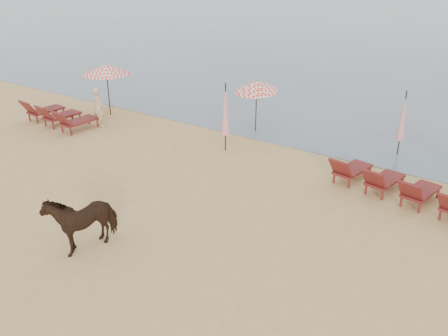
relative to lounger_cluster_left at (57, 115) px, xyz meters
The scene contains 9 objects.
ground 11.86m from the lounger_cluster_left, 34.89° to the right, with size 120.00×120.00×0.00m, color tan.
lounger_cluster_left is the anchor object (origin of this frame).
lounger_cluster_right 14.03m from the lounger_cluster_left, ahead, with size 4.35×2.42×0.65m.
umbrella_open_left_a 2.88m from the lounger_cluster_left, 70.42° to the left, with size 2.03×2.03×2.32m.
umbrella_open_left_b 8.51m from the lounger_cluster_left, 28.85° to the left, with size 1.73×1.76×2.21m.
umbrella_closed_left 7.73m from the lounger_cluster_left, 12.45° to the left, with size 0.31×0.31×2.56m.
umbrella_closed_right 13.83m from the lounger_cluster_left, 20.36° to the left, with size 0.29×0.29×2.40m.
cow 9.88m from the lounger_cluster_left, 35.27° to the right, with size 0.81×1.79×1.51m, color black.
beachgoer_left 1.84m from the lounger_cluster_left, 31.44° to the left, with size 0.61×0.40×1.67m, color tan.
Camera 1 is at (7.39, -5.94, 7.01)m, focal length 40.00 mm.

